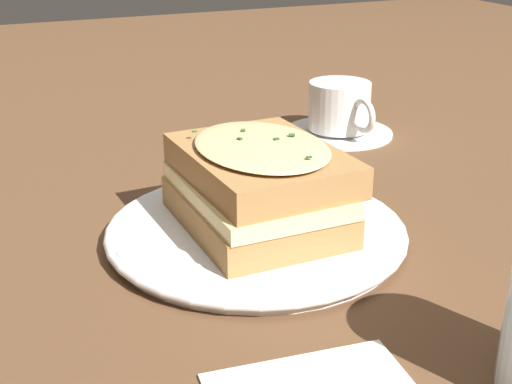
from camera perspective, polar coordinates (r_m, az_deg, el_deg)
ground_plane at (r=0.60m, az=-3.01°, el=-3.32°), size 2.40×2.40×0.00m
dinner_plate at (r=0.59m, az=-0.00°, el=-3.16°), size 0.25×0.25×0.01m
sandwich at (r=0.57m, az=0.18°, el=0.57°), size 0.16×0.12×0.07m
teacup_with_saucer at (r=0.85m, az=6.71°, el=6.34°), size 0.13×0.13×0.06m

